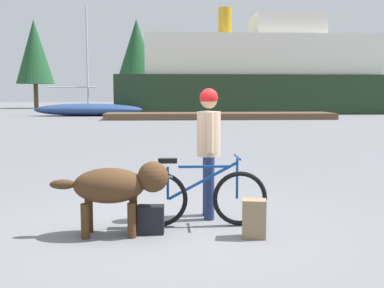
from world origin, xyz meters
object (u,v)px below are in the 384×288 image
at_px(bicycle, 199,197).
at_px(person_cyclist, 209,140).
at_px(dog, 117,186).
at_px(ferry_boat, 259,76).
at_px(backpack, 254,219).
at_px(sailboat_moored, 88,109).
at_px(handbag_pannier, 151,220).

bearing_deg(bicycle, person_cyclist, 68.80).
bearing_deg(dog, person_cyclist, 31.64).
bearing_deg(dog, ferry_boat, 75.84).
xyz_separation_m(person_cyclist, backpack, (0.46, -0.93, -0.85)).
relative_size(backpack, sailboat_moored, 0.06).
height_order(handbag_pannier, sailboat_moored, sailboat_moored).
distance_m(backpack, ferry_boat, 34.76).
bearing_deg(person_cyclist, handbag_pannier, -137.87).
distance_m(handbag_pannier, ferry_boat, 34.80).
bearing_deg(sailboat_moored, ferry_boat, 18.51).
relative_size(bicycle, dog, 1.23).
relative_size(dog, sailboat_moored, 0.18).
distance_m(bicycle, backpack, 0.82).
distance_m(bicycle, handbag_pannier, 0.71).
xyz_separation_m(person_cyclist, dog, (-1.16, -0.72, -0.47)).
xyz_separation_m(person_cyclist, handbag_pannier, (-0.77, -0.70, -0.90)).
xyz_separation_m(person_cyclist, sailboat_moored, (-6.23, 28.48, -0.59)).
height_order(ferry_boat, sailboat_moored, ferry_boat).
distance_m(dog, ferry_boat, 34.88).
height_order(person_cyclist, handbag_pannier, person_cyclist).
bearing_deg(dog, sailboat_moored, 99.85).
distance_m(backpack, sailboat_moored, 30.15).
xyz_separation_m(bicycle, ferry_boat, (7.51, 33.43, 2.67)).
bearing_deg(person_cyclist, bicycle, -111.20).
height_order(dog, ferry_boat, ferry_boat).
height_order(dog, backpack, dog).
relative_size(backpack, handbag_pannier, 1.33).
relative_size(dog, backpack, 3.09).
distance_m(person_cyclist, handbag_pannier, 1.38).
xyz_separation_m(handbag_pannier, ferry_boat, (8.12, 33.72, 2.88)).
relative_size(bicycle, person_cyclist, 0.98).
relative_size(person_cyclist, ferry_boat, 0.08).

